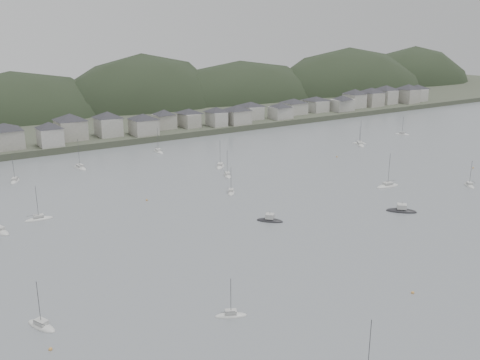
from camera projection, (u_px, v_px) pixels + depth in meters
ground at (429, 288)px, 113.79m from camera, size 900.00×900.00×0.00m
far_shore_land at (60, 109)px, 350.43m from camera, size 900.00×250.00×3.00m
forested_ridge at (81, 134)px, 335.98m from camera, size 851.55×103.94×102.57m
waterfront_town at (209, 114)px, 285.25m from camera, size 451.48×28.46×12.92m
sailboat_lead at (220, 166)px, 211.97m from camera, size 7.80×8.38×11.88m
moored_fleet at (255, 204)px, 166.98m from camera, size 255.27×177.45×12.99m
motor_launch_near at (401, 211)px, 160.53m from camera, size 8.72×8.96×4.17m
motor_launch_far at (270, 220)px, 152.64m from camera, size 7.38×7.65×3.87m
mooring_buoys at (287, 214)px, 158.45m from camera, size 174.01×139.15×0.70m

